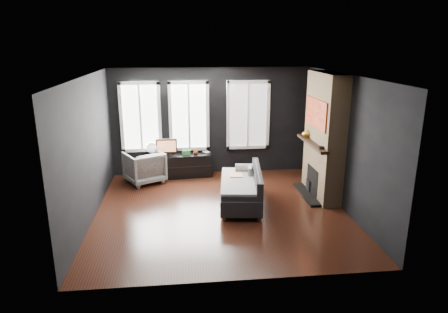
{
  "coord_description": "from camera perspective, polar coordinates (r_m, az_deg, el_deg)",
  "views": [
    {
      "loc": [
        -0.74,
        -7.47,
        3.31
      ],
      "look_at": [
        0.1,
        0.3,
        1.05
      ],
      "focal_mm": 32.0,
      "sensor_mm": 36.0,
      "label": 1
    }
  ],
  "objects": [
    {
      "name": "fireplace",
      "position": [
        8.84,
        14.12,
        2.83
      ],
      "size": [
        0.7,
        1.62,
        2.7
      ],
      "primitive_type": null,
      "color": "#93724C",
      "rests_on": "floor"
    },
    {
      "name": "wall_right",
      "position": [
        8.37,
        16.8,
        1.9
      ],
      "size": [
        0.02,
        5.0,
        2.7
      ],
      "primitive_type": "cube",
      "color": "black",
      "rests_on": "ground"
    },
    {
      "name": "storage_box",
      "position": [
        10.07,
        -5.44,
        0.61
      ],
      "size": [
        0.21,
        0.15,
        0.11
      ],
      "primitive_type": "cube",
      "rotation": [
        0.0,
        0.0,
        0.15
      ],
      "color": "#347B39",
      "rests_on": "media_console"
    },
    {
      "name": "wall_left",
      "position": [
        7.92,
        -18.81,
        0.92
      ],
      "size": [
        0.02,
        5.0,
        2.7
      ],
      "primitive_type": "cube",
      "color": "black",
      "rests_on": "ground"
    },
    {
      "name": "media_console",
      "position": [
        10.17,
        -6.55,
        -1.27
      ],
      "size": [
        1.72,
        0.67,
        0.58
      ],
      "primitive_type": null,
      "rotation": [
        0.0,
        0.0,
        0.09
      ],
      "color": "black",
      "rests_on": "floor"
    },
    {
      "name": "mantel_vase",
      "position": [
        9.18,
        11.7,
        3.32
      ],
      "size": [
        0.25,
        0.25,
        0.19
      ],
      "primitive_type": "imported",
      "rotation": [
        0.0,
        0.0,
        0.33
      ],
      "color": "yellow",
      "rests_on": "fireplace"
    },
    {
      "name": "sofa",
      "position": [
        8.36,
        2.41,
        -4.33
      ],
      "size": [
        1.12,
        1.9,
        0.78
      ],
      "primitive_type": null,
      "rotation": [
        0.0,
        0.0,
        -0.13
      ],
      "color": "#232426",
      "rests_on": "floor"
    },
    {
      "name": "desk_fan",
      "position": [
        10.0,
        -10.31,
        1.07
      ],
      "size": [
        0.28,
        0.28,
        0.36
      ],
      "primitive_type": null,
      "rotation": [
        0.0,
        0.0,
        0.08
      ],
      "color": "#AAAAAA",
      "rests_on": "media_console"
    },
    {
      "name": "mantel_clock",
      "position": [
        8.28,
        13.74,
        1.27
      ],
      "size": [
        0.15,
        0.15,
        0.04
      ],
      "primitive_type": "cylinder",
      "rotation": [
        0.0,
        0.0,
        -0.18
      ],
      "color": "black",
      "rests_on": "fireplace"
    },
    {
      "name": "monitor",
      "position": [
        9.99,
        -8.21,
        1.49
      ],
      "size": [
        0.53,
        0.12,
        0.47
      ],
      "primitive_type": null,
      "rotation": [
        0.0,
        0.0,
        -0.0
      ],
      "color": "black",
      "rests_on": "media_console"
    },
    {
      "name": "armchair",
      "position": [
        9.83,
        -11.33,
        -1.26
      ],
      "size": [
        1.09,
        1.07,
        0.85
      ],
      "primitive_type": "imported",
      "rotation": [
        0.0,
        0.0,
        -2.65
      ],
      "color": "white",
      "rests_on": "floor"
    },
    {
      "name": "floor",
      "position": [
        8.2,
        -0.47,
        -7.67
      ],
      "size": [
        5.0,
        5.0,
        0.0
      ],
      "primitive_type": "plane",
      "color": "black",
      "rests_on": "ground"
    },
    {
      "name": "mug",
      "position": [
        10.05,
        -4.05,
        0.65
      ],
      "size": [
        0.14,
        0.12,
        0.12
      ],
      "primitive_type": "imported",
      "rotation": [
        0.0,
        0.0,
        -0.25
      ],
      "color": "#DE5120",
      "rests_on": "media_console"
    },
    {
      "name": "windows",
      "position": [
        9.98,
        -4.56,
        10.73
      ],
      "size": [
        4.0,
        0.16,
        1.76
      ],
      "primitive_type": null,
      "color": "white",
      "rests_on": "wall_back"
    },
    {
      "name": "book",
      "position": [
        10.19,
        -2.9,
        1.13
      ],
      "size": [
        0.14,
        0.07,
        0.2
      ],
      "primitive_type": "imported",
      "rotation": [
        0.0,
        0.0,
        0.4
      ],
      "color": "beige",
      "rests_on": "media_console"
    },
    {
      "name": "stripe_pillow",
      "position": [
        8.67,
        3.68,
        -2.41
      ],
      "size": [
        0.12,
        0.3,
        0.3
      ],
      "primitive_type": "cube",
      "rotation": [
        0.0,
        0.0,
        -0.16
      ],
      "color": "gray",
      "rests_on": "sofa"
    },
    {
      "name": "wall_back",
      "position": [
        10.19,
        -1.9,
        5.03
      ],
      "size": [
        5.0,
        0.02,
        2.7
      ],
      "primitive_type": "cube",
      "color": "black",
      "rests_on": "ground"
    },
    {
      "name": "ceiling",
      "position": [
        7.53,
        -0.52,
        11.49
      ],
      "size": [
        5.0,
        5.0,
        0.0
      ],
      "primitive_type": "plane",
      "color": "white",
      "rests_on": "ground"
    }
  ]
}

